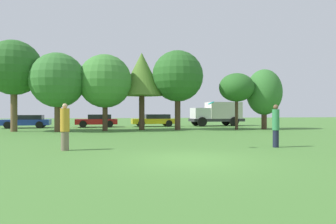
% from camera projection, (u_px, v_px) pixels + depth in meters
% --- Properties ---
extents(ground_plane, '(120.00, 120.00, 0.00)m').
position_uv_depth(ground_plane, '(188.00, 159.00, 10.08)').
color(ground_plane, '#477A33').
extents(person_thrower, '(0.36, 0.36, 1.87)m').
position_uv_depth(person_thrower, '(65.00, 127.00, 12.36)').
color(person_thrower, '#726651').
rests_on(person_thrower, ground).
extents(person_catcher, '(0.30, 0.30, 1.85)m').
position_uv_depth(person_catcher, '(276.00, 125.00, 13.43)').
color(person_catcher, '#191E33').
rests_on(person_catcher, ground).
extents(frisbee, '(0.29, 0.28, 0.17)m').
position_uv_depth(frisbee, '(211.00, 103.00, 12.88)').
color(frisbee, '#19B2D8').
extents(tree_0, '(4.19, 4.19, 6.98)m').
position_uv_depth(tree_0, '(14.00, 68.00, 23.69)').
color(tree_0, brown).
rests_on(tree_0, ground).
extents(tree_1, '(4.16, 4.16, 6.00)m').
position_uv_depth(tree_1, '(58.00, 80.00, 23.57)').
color(tree_1, brown).
rests_on(tree_1, ground).
extents(tree_2, '(4.23, 4.23, 6.05)m').
position_uv_depth(tree_2, '(105.00, 81.00, 24.59)').
color(tree_2, '#473323').
rests_on(tree_2, ground).
extents(tree_3, '(3.59, 3.59, 6.45)m').
position_uv_depth(tree_3, '(142.00, 75.00, 25.90)').
color(tree_3, '#473323').
rests_on(tree_3, ground).
extents(tree_4, '(4.26, 4.26, 6.62)m').
position_uv_depth(tree_4, '(178.00, 76.00, 25.92)').
color(tree_4, '#473323').
rests_on(tree_4, ground).
extents(tree_5, '(2.95, 2.95, 4.77)m').
position_uv_depth(tree_5, '(237.00, 88.00, 26.21)').
color(tree_5, '#473323').
rests_on(tree_5, ground).
extents(tree_6, '(3.04, 3.04, 5.19)m').
position_uv_depth(tree_6, '(264.00, 92.00, 26.90)').
color(tree_6, '#473323').
rests_on(tree_6, ground).
extents(parked_car_blue, '(4.34, 2.12, 1.21)m').
position_uv_depth(parked_car_blue, '(27.00, 121.00, 28.74)').
color(parked_car_blue, '#1E389E').
rests_on(parked_car_blue, ground).
extents(parked_car_red, '(4.03, 2.07, 1.24)m').
position_uv_depth(parked_car_red, '(97.00, 120.00, 30.26)').
color(parked_car_red, red).
rests_on(parked_car_red, ground).
extents(parked_car_yellow, '(4.54, 2.01, 1.24)m').
position_uv_depth(parked_car_yellow, '(155.00, 120.00, 31.51)').
color(parked_car_yellow, gold).
rests_on(parked_car_yellow, ground).
extents(delivery_truck_white, '(5.64, 2.53, 2.50)m').
position_uv_depth(delivery_truck_white, '(218.00, 113.00, 32.83)').
color(delivery_truck_white, '#2D2D33').
rests_on(delivery_truck_white, ground).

